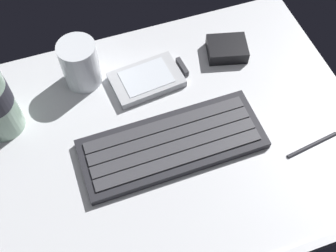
{
  "coord_description": "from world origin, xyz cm",
  "views": [
    {
      "loc": [
        -11.16,
        -32.3,
        58.66
      ],
      "look_at": [
        0.0,
        0.0,
        3.0
      ],
      "focal_mm": 44.93,
      "sensor_mm": 36.0,
      "label": 1
    }
  ],
  "objects": [
    {
      "name": "juice_cup",
      "position": [
        -10.18,
        15.65,
        3.91
      ],
      "size": [
        6.4,
        6.4,
        8.5
      ],
      "color": "silver",
      "rests_on": "ground_plane"
    },
    {
      "name": "charger_block",
      "position": [
        15.82,
        13.06,
        1.2
      ],
      "size": [
        8.16,
        7.14,
        2.4
      ],
      "primitive_type": "cube",
      "rotation": [
        0.0,
        0.0,
        -0.25
      ],
      "color": "black",
      "rests_on": "ground_plane"
    },
    {
      "name": "keyboard",
      "position": [
        0.08,
        -2.05,
        0.81
      ],
      "size": [
        29.12,
        11.33,
        1.7
      ],
      "color": "#232328",
      "rests_on": "ground_plane"
    },
    {
      "name": "handheld_device",
      "position": [
        0.66,
        11.52,
        0.73
      ],
      "size": [
        13.33,
        8.82,
        1.5
      ],
      "color": "#B7BABF",
      "rests_on": "ground_plane"
    },
    {
      "name": "stylus_pen",
      "position": [
        21.17,
        -9.19,
        0.35
      ],
      "size": [
        9.51,
        2.01,
        0.7
      ],
      "primitive_type": "cylinder",
      "rotation": [
        0.0,
        1.57,
        0.14
      ],
      "color": "#26262B",
      "rests_on": "ground_plane"
    },
    {
      "name": "ground_plane",
      "position": [
        0.0,
        -0.23,
        -0.99
      ],
      "size": [
        64.0,
        48.0,
        2.8
      ],
      "color": "silver"
    }
  ]
}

